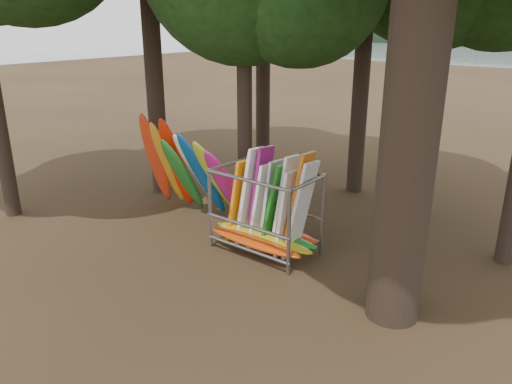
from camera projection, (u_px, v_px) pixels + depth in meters
The scene contains 3 objects.
ground at pixel (214, 256), 13.00m from camera, with size 120.00×120.00×0.00m, color #47331E.
kayak_row at pixel (190, 171), 15.43m from camera, with size 3.72×2.27×3.23m.
storage_rack at pixel (266, 214), 13.00m from camera, with size 3.14×1.52×2.80m.
Camera 1 is at (8.16, -8.47, 5.87)m, focal length 35.00 mm.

